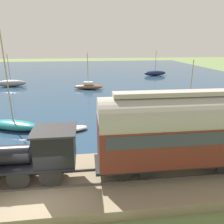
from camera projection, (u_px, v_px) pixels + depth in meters
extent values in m
plane|color=#607542|center=(41.00, 203.00, 11.14)|extent=(200.00, 200.00, 0.00)
cube|color=navy|center=(75.00, 75.00, 52.84)|extent=(80.00, 80.00, 0.01)
cube|color=#84755B|center=(44.00, 185.00, 12.10)|extent=(5.53, 56.00, 0.54)
cube|color=#4C4742|center=(41.00, 188.00, 11.33)|extent=(0.07, 54.88, 0.12)
cube|color=#4C4742|center=(46.00, 173.00, 12.66)|extent=(0.07, 54.88, 0.12)
cylinder|color=black|center=(50.00, 177.00, 11.19)|extent=(0.12, 1.14, 1.14)
cylinder|color=black|center=(54.00, 162.00, 12.52)|extent=(0.12, 1.14, 1.14)
cylinder|color=black|center=(18.00, 179.00, 11.01)|extent=(0.12, 1.14, 1.14)
cylinder|color=black|center=(25.00, 164.00, 12.35)|extent=(0.12, 1.14, 1.14)
cube|color=black|center=(21.00, 164.00, 11.54)|extent=(1.91, 5.75, 0.12)
cube|color=black|center=(55.00, 146.00, 11.47)|extent=(1.81, 2.01, 1.71)
cube|color=#282828|center=(54.00, 130.00, 11.19)|extent=(2.01, 2.25, 0.10)
cylinder|color=black|center=(223.00, 168.00, 12.33)|extent=(0.12, 0.76, 0.76)
cylinder|color=black|center=(209.00, 156.00, 13.66)|extent=(0.12, 0.76, 0.76)
cylinder|color=black|center=(146.00, 173.00, 11.82)|extent=(0.12, 0.76, 0.76)
cylinder|color=black|center=(140.00, 160.00, 13.16)|extent=(0.12, 0.76, 0.76)
cylinder|color=black|center=(124.00, 175.00, 11.68)|extent=(0.12, 0.76, 0.76)
cylinder|color=black|center=(120.00, 161.00, 13.02)|extent=(0.12, 0.76, 0.76)
cube|color=black|center=(180.00, 159.00, 12.65)|extent=(2.05, 9.90, 0.16)
cube|color=#5B2319|center=(183.00, 138.00, 12.23)|extent=(2.28, 9.50, 2.52)
cube|color=#2D333D|center=(184.00, 131.00, 12.09)|extent=(2.31, 8.91, 0.71)
cylinder|color=gray|center=(185.00, 117.00, 11.84)|extent=(2.40, 9.50, 2.40)
cube|color=gray|center=(188.00, 93.00, 11.43)|extent=(0.80, 7.92, 0.24)
ellipsoid|color=#192347|center=(155.00, 73.00, 52.03)|extent=(1.86, 5.43, 1.21)
cylinder|color=#9E8460|center=(156.00, 61.00, 51.13)|extent=(0.10, 0.10, 4.62)
ellipsoid|color=#236B42|center=(189.00, 106.00, 26.13)|extent=(3.09, 6.18, 0.84)
cylinder|color=#9E8460|center=(191.00, 82.00, 25.22)|extent=(0.10, 0.10, 5.04)
ellipsoid|color=#1E707A|center=(14.00, 125.00, 20.24)|extent=(3.33, 5.48, 0.88)
cylinder|color=#9E8460|center=(6.00, 76.00, 18.82)|extent=(0.10, 0.10, 8.27)
ellipsoid|color=brown|center=(88.00, 87.00, 37.47)|extent=(2.20, 5.17, 0.81)
cylinder|color=#9E8460|center=(88.00, 69.00, 36.53)|extent=(0.10, 0.10, 5.24)
cube|color=silver|center=(88.00, 83.00, 37.27)|extent=(1.10, 1.62, 0.45)
ellipsoid|color=gray|center=(11.00, 83.00, 39.52)|extent=(1.56, 5.40, 1.21)
cylinder|color=#9E8460|center=(9.00, 67.00, 38.62)|extent=(0.10, 0.10, 4.58)
ellipsoid|color=beige|center=(143.00, 132.00, 19.09)|extent=(2.15, 2.59, 0.54)
ellipsoid|color=silver|center=(74.00, 129.00, 20.00)|extent=(1.69, 2.68, 0.44)
ellipsoid|color=silver|center=(134.00, 115.00, 23.50)|extent=(1.09, 1.97, 0.55)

